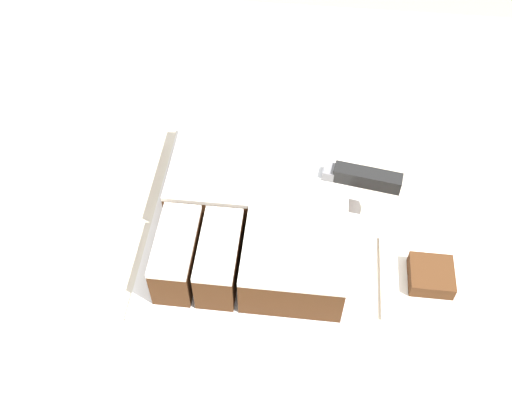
% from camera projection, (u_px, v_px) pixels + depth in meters
% --- Properties ---
extents(countertop, '(1.40, 1.10, 0.93)m').
position_uv_depth(countertop, '(242.00, 351.00, 1.25)').
color(countertop, beige).
rests_on(countertop, ground_plane).
extents(cake_board, '(0.30, 0.35, 0.01)m').
position_uv_depth(cake_board, '(256.00, 222.00, 0.87)').
color(cake_board, white).
rests_on(cake_board, countertop).
extents(cake, '(0.25, 0.30, 0.07)m').
position_uv_depth(cake, '(258.00, 203.00, 0.84)').
color(cake, '#472814').
rests_on(cake, cake_board).
extents(knife, '(0.30, 0.07, 0.02)m').
position_uv_depth(knife, '(340.00, 173.00, 0.82)').
color(knife, silver).
rests_on(knife, cake).
extents(paper_napkin, '(0.13, 0.13, 0.01)m').
position_uv_depth(paper_napkin, '(429.00, 281.00, 0.81)').
color(paper_napkin, white).
rests_on(paper_napkin, countertop).
extents(brownie, '(0.06, 0.06, 0.02)m').
position_uv_depth(brownie, '(431.00, 275.00, 0.79)').
color(brownie, '#472814').
rests_on(brownie, paper_napkin).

